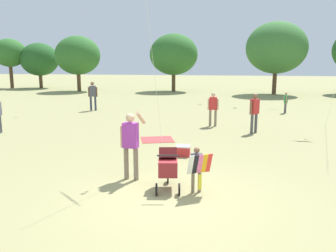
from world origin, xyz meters
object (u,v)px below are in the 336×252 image
(person_adult_flyer, at_px, (131,140))
(person_red_shirt, at_px, (93,94))
(person_sitting_far, at_px, (255,110))
(picnic_blanket, at_px, (157,140))
(cooler_box, at_px, (183,151))
(person_couple_left, at_px, (213,106))
(person_kid_running, at_px, (286,101))
(stroller, at_px, (168,164))
(child_with_butterfly_kite, at_px, (197,166))

(person_adult_flyer, xyz_separation_m, person_red_shirt, (-5.31, 11.46, -0.02))
(person_red_shirt, bearing_deg, person_sitting_far, -30.10)
(person_red_shirt, height_order, picnic_blanket, person_red_shirt)
(cooler_box, bearing_deg, person_couple_left, 80.72)
(person_sitting_far, height_order, picnic_blanket, person_sitting_far)
(person_couple_left, height_order, person_kid_running, person_couple_left)
(picnic_blanket, xyz_separation_m, cooler_box, (1.22, -2.10, 0.17))
(stroller, distance_m, cooler_box, 2.91)
(person_sitting_far, relative_size, person_couple_left, 1.05)
(child_with_butterfly_kite, bearing_deg, cooler_box, 101.79)
(person_adult_flyer, height_order, picnic_blanket, person_adult_flyer)
(person_couple_left, bearing_deg, person_red_shirt, 151.46)
(child_with_butterfly_kite, xyz_separation_m, person_red_shirt, (-7.04, 12.14, 0.37))
(child_with_butterfly_kite, distance_m, cooler_box, 3.14)
(person_red_shirt, height_order, person_kid_running, person_red_shirt)
(person_red_shirt, height_order, cooler_box, person_red_shirt)
(person_sitting_far, distance_m, person_kid_running, 6.30)
(cooler_box, bearing_deg, person_kid_running, 63.32)
(person_sitting_far, relative_size, person_kid_running, 1.39)
(person_red_shirt, bearing_deg, child_with_butterfly_kite, -59.89)
(person_couple_left, relative_size, person_kid_running, 1.32)
(cooler_box, bearing_deg, person_sitting_far, 56.55)
(child_with_butterfly_kite, height_order, cooler_box, child_with_butterfly_kite)
(stroller, relative_size, person_kid_running, 0.93)
(person_adult_flyer, height_order, person_couple_left, person_adult_flyer)
(person_sitting_far, bearing_deg, person_red_shirt, 149.90)
(person_kid_running, bearing_deg, child_with_butterfly_kite, -108.44)
(person_kid_running, height_order, cooler_box, person_kid_running)
(person_adult_flyer, distance_m, person_kid_running, 13.51)
(person_red_shirt, relative_size, cooler_box, 3.87)
(person_couple_left, bearing_deg, child_with_butterfly_kite, -91.46)
(person_adult_flyer, distance_m, person_couple_left, 7.77)
(person_adult_flyer, bearing_deg, person_red_shirt, 114.87)
(person_red_shirt, bearing_deg, person_adult_flyer, -65.13)
(person_adult_flyer, xyz_separation_m, stroller, (1.03, -0.52, -0.43))
(person_kid_running, bearing_deg, person_red_shirt, -176.75)
(stroller, xyz_separation_m, picnic_blanket, (-1.15, 4.97, -0.60))
(child_with_butterfly_kite, distance_m, picnic_blanket, 5.50)
(person_adult_flyer, height_order, stroller, person_adult_flyer)
(person_sitting_far, height_order, person_kid_running, person_sitting_far)
(person_kid_running, relative_size, cooler_box, 2.68)
(picnic_blanket, bearing_deg, person_sitting_far, 25.37)
(child_with_butterfly_kite, distance_m, person_red_shirt, 14.04)
(child_with_butterfly_kite, distance_m, person_adult_flyer, 1.90)
(picnic_blanket, bearing_deg, stroller, -76.95)
(person_kid_running, distance_m, cooler_box, 10.92)
(person_red_shirt, bearing_deg, person_couple_left, -28.54)
(person_red_shirt, distance_m, person_couple_left, 8.26)
(stroller, distance_m, person_sitting_far, 7.28)
(person_kid_running, bearing_deg, cooler_box, -116.68)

